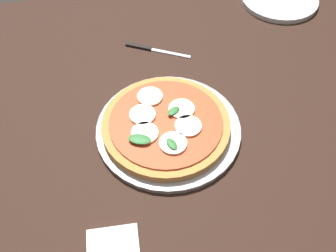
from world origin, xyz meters
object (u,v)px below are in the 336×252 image
object	(u,v)px
serving_tray	(168,127)
knife	(149,49)
dining_table	(186,156)
pizza	(165,124)

from	to	relation	value
serving_tray	knife	size ratio (longest dim) A/B	1.94
dining_table	serving_tray	bearing A→B (deg)	-96.64
knife	serving_tray	bearing A→B (deg)	-0.80
serving_tray	knife	bearing A→B (deg)	179.20
dining_table	pizza	distance (m)	0.14
dining_table	pizza	size ratio (longest dim) A/B	4.13
dining_table	knife	size ratio (longest dim) A/B	7.02
pizza	knife	size ratio (longest dim) A/B	1.70
serving_tray	pizza	world-z (taller)	pizza
pizza	knife	world-z (taller)	pizza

